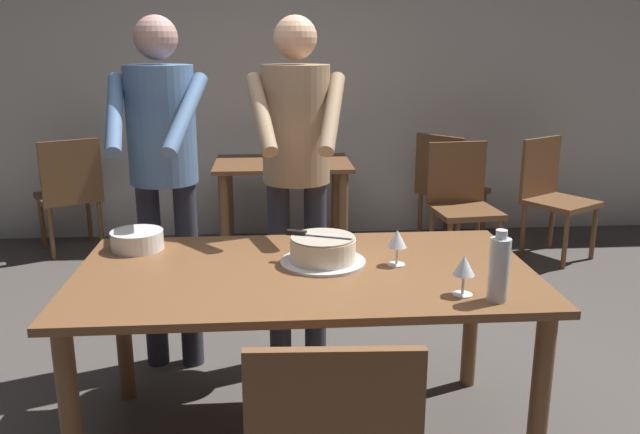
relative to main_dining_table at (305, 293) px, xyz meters
The scene contains 15 objects.
back_wall 3.18m from the main_dining_table, 90.00° to the left, with size 10.00×0.12×2.70m, color silver.
main_dining_table is the anchor object (origin of this frame).
cake_on_platter 0.18m from the main_dining_table, 41.74° to the left, with size 0.34×0.34×0.11m.
cake_knife 0.23m from the main_dining_table, 84.14° to the left, with size 0.26×0.12×0.02m.
plate_stack 0.77m from the main_dining_table, 155.92° to the left, with size 0.22×0.22×0.08m.
wine_glass_near 0.65m from the main_dining_table, 29.56° to the right, with size 0.08×0.08×0.14m.
wine_glass_far 0.42m from the main_dining_table, ahead, with size 0.08×0.08×0.14m.
water_bottle 0.76m from the main_dining_table, 29.59° to the right, with size 0.07×0.07×0.25m.
person_cutting_cake 0.81m from the main_dining_table, 90.04° to the left, with size 0.47×0.55×1.72m.
person_standing_beside 1.04m from the main_dining_table, 131.41° to the left, with size 0.47×0.56×1.72m.
background_table 2.40m from the main_dining_table, 90.84° to the left, with size 1.00×0.70×0.74m.
background_chair_0 2.45m from the main_dining_table, 59.30° to the left, with size 0.48×0.48×0.90m.
background_chair_1 3.04m from the main_dining_table, 48.73° to the left, with size 0.61×0.61×0.90m.
background_chair_2 3.13m from the main_dining_table, 122.32° to the left, with size 0.60×0.60×0.90m.
background_chair_3 2.94m from the main_dining_table, 63.97° to the left, with size 0.62×0.62×0.90m.
Camera 1 is at (-0.12, -2.38, 1.60)m, focal length 36.61 mm.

